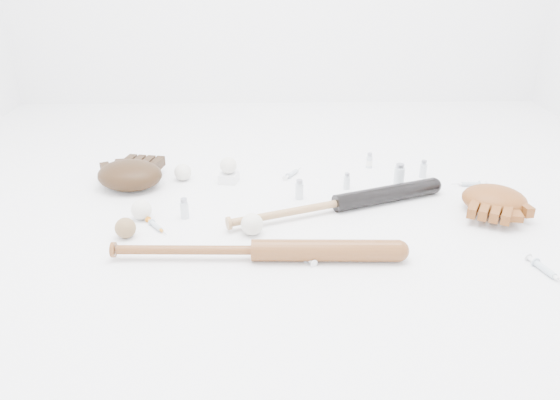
{
  "coord_description": "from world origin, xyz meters",
  "views": [
    {
      "loc": [
        -0.07,
        -1.65,
        0.83
      ],
      "look_at": [
        -0.03,
        0.01,
        0.06
      ],
      "focal_mm": 35.0,
      "sensor_mm": 36.0,
      "label": 1
    }
  ],
  "objects_px": {
    "bat_dark": "(338,203)",
    "glove_dark": "(130,175)",
    "bat_wood": "(255,250)",
    "pedestal": "(229,178)"
  },
  "relations": [
    {
      "from": "bat_dark",
      "to": "bat_wood",
      "type": "relative_size",
      "value": 0.95
    },
    {
      "from": "bat_dark",
      "to": "pedestal",
      "type": "relative_size",
      "value": 12.6
    },
    {
      "from": "glove_dark",
      "to": "pedestal",
      "type": "xyz_separation_m",
      "value": [
        0.37,
        0.04,
        -0.03
      ]
    },
    {
      "from": "pedestal",
      "to": "bat_dark",
      "type": "bearing_deg",
      "value": -34.46
    },
    {
      "from": "glove_dark",
      "to": "pedestal",
      "type": "height_order",
      "value": "glove_dark"
    },
    {
      "from": "glove_dark",
      "to": "pedestal",
      "type": "relative_size",
      "value": 4.37
    },
    {
      "from": "glove_dark",
      "to": "bat_dark",
      "type": "bearing_deg",
      "value": -5.16
    },
    {
      "from": "bat_wood",
      "to": "glove_dark",
      "type": "relative_size",
      "value": 3.02
    },
    {
      "from": "bat_wood",
      "to": "glove_dark",
      "type": "height_order",
      "value": "glove_dark"
    },
    {
      "from": "bat_dark",
      "to": "glove_dark",
      "type": "distance_m",
      "value": 0.79
    }
  ]
}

